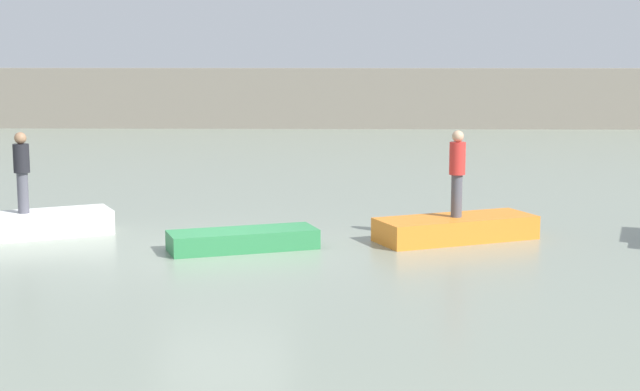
# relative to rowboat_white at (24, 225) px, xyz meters

# --- Properties ---
(ground_plane) EXTENTS (120.00, 120.00, 0.00)m
(ground_plane) POSITION_rel_rowboat_white_xyz_m (4.19, -1.38, -0.25)
(ground_plane) COLOR gray
(embankment_wall) EXTENTS (80.00, 1.20, 2.90)m
(embankment_wall) POSITION_rel_rowboat_white_xyz_m (4.19, 27.55, 1.20)
(embankment_wall) COLOR gray
(embankment_wall) RESTS_ON ground_plane
(rowboat_white) EXTENTS (3.55, 2.48, 0.49)m
(rowboat_white) POSITION_rel_rowboat_white_xyz_m (0.00, 0.00, 0.00)
(rowboat_white) COLOR white
(rowboat_white) RESTS_ON ground_plane
(rowboat_green) EXTENTS (2.96, 1.84, 0.37)m
(rowboat_green) POSITION_rel_rowboat_white_xyz_m (4.56, -1.10, -0.06)
(rowboat_green) COLOR #2D7F47
(rowboat_green) RESTS_ON ground_plane
(rowboat_orange) EXTENTS (3.40, 2.34, 0.47)m
(rowboat_orange) POSITION_rel_rowboat_white_xyz_m (8.72, -0.09, -0.01)
(rowboat_orange) COLOR orange
(rowboat_orange) RESTS_ON ground_plane
(person_red_shirt) EXTENTS (0.32, 0.32, 1.73)m
(person_red_shirt) POSITION_rel_rowboat_white_xyz_m (8.72, -0.09, 1.18)
(person_red_shirt) COLOR #4C4C56
(person_red_shirt) RESTS_ON rowboat_orange
(person_dark_shirt) EXTENTS (0.32, 0.32, 1.64)m
(person_dark_shirt) POSITION_rel_rowboat_white_xyz_m (0.00, 0.00, 1.16)
(person_dark_shirt) COLOR #4C4C56
(person_dark_shirt) RESTS_ON rowboat_white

